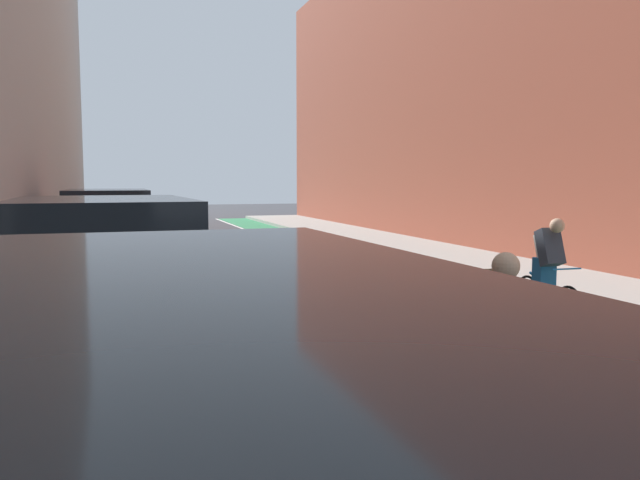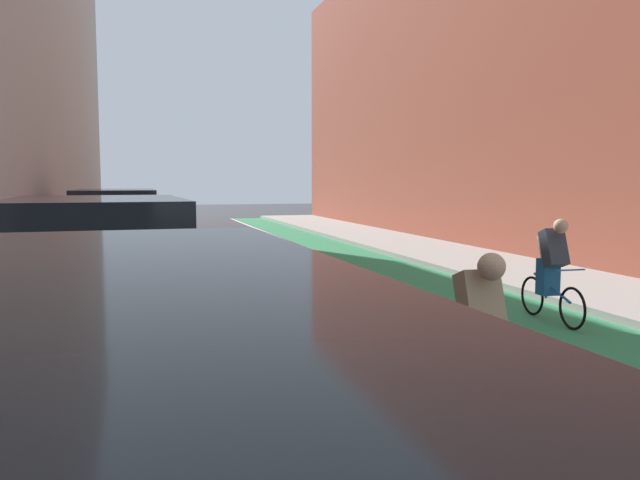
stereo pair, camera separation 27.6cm
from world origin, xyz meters
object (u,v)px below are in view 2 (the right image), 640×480
cyclist_mid (552,267)px  parked_suv_white (99,289)px  parked_suv_red (116,236)px  cyclist_lead (478,346)px

cyclist_mid → parked_suv_white: bearing=-169.4°
parked_suv_red → cyclist_mid: bearing=-40.0°
parked_suv_red → cyclist_lead: bearing=-71.5°
parked_suv_red → cyclist_mid: (6.46, -5.41, -0.17)m
parked_suv_red → cyclist_lead: (3.05, -9.10, -0.21)m
cyclist_lead → cyclist_mid: 5.02m
cyclist_lead → parked_suv_white: bearing=140.8°
cyclist_lead → cyclist_mid: cyclist_lead is taller
cyclist_lead → cyclist_mid: (3.41, 3.69, 0.04)m
cyclist_lead → cyclist_mid: size_ratio=1.01×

